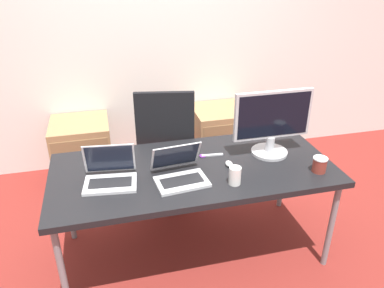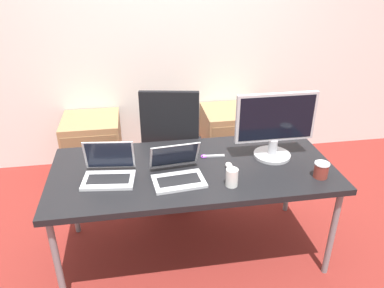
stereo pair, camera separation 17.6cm
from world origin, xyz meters
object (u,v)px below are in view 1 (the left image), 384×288
Objects in this scene: cabinet_right at (219,136)px; mouse at (229,164)px; coffee_cup_white at (235,176)px; office_chair at (167,160)px; coffee_cup_brown at (320,165)px; laptop_right at (110,175)px; laptop_left at (180,173)px; monitor at (272,123)px; cabinet_left at (83,151)px.

mouse reaches higher than cabinet_right.
office_chair is at bearing 105.31° from coffee_cup_white.
coffee_cup_brown is (0.57, 0.00, -0.01)m from coffee_cup_white.
laptop_right is at bearing -131.44° from cabinet_right.
laptop_left is at bearing 157.11° from coffee_cup_white.
coffee_cup_brown reaches higher than cabinet_right.
laptop_left is 0.99× the size of laptop_right.
monitor is at bearing 5.47° from laptop_right.
coffee_cup_brown is at bearing -56.18° from monitor.
coffee_cup_brown is at bearing -20.95° from mouse.
laptop_left is 0.61× the size of monitor.
cabinet_right is 1.56m from laptop_left.
laptop_right reaches higher than laptop_left.
office_chair is 1.80× the size of cabinet_left.
laptop_left is at bearing -63.99° from cabinet_left.
laptop_left is (0.65, -1.33, 0.45)m from cabinet_left.
mouse is 0.70× the size of coffee_cup_brown.
laptop_left is (-0.06, -0.80, 0.36)m from office_chair.
mouse is 0.22m from coffee_cup_white.
monitor is 0.51m from coffee_cup_white.
mouse is at bearing -51.48° from cabinet_left.
laptop_right is at bearing -174.53° from monitor.
laptop_right is at bearing -123.08° from office_chair.
laptop_right is 1.11m from monitor.
cabinet_left is at bearing 100.44° from laptop_right.
monitor is (-0.01, -1.15, 0.64)m from cabinet_right.
office_chair is 1.96× the size of monitor.
office_chair is at bearing 112.00° from mouse.
cabinet_left is at bearing 116.01° from laptop_left.
cabinet_left is 5.24× the size of coffee_cup_white.
office_chair reaches higher than coffee_cup_white.
mouse is at bearing -68.00° from office_chair.
coffee_cup_white is at bearing -100.00° from mouse.
cabinet_right is at bearing 89.30° from monitor.
monitor is 7.81× the size of mouse.
laptop_right is 0.76m from mouse.
laptop_right is at bearing 170.14° from laptop_left.
cabinet_right is at bearing 48.56° from laptop_right.
office_chair is 0.87m from laptop_left.
monitor is (0.68, 0.18, 0.19)m from laptop_left.
laptop_right is 2.96× the size of coffee_cup_white.
office_chair is 0.94m from laptop_right.
laptop_left is 0.72m from monitor.
coffee_cup_white is 1.14× the size of coffee_cup_brown.
coffee_cup_brown is at bearing -8.19° from laptop_left.
office_chair is at bearing 56.92° from laptop_right.
monitor is at bearing 16.75° from mouse.
mouse is at bearing 159.05° from coffee_cup_brown.
laptop_left is (-0.69, -1.33, 0.45)m from cabinet_right.
mouse is (0.29, -0.72, 0.33)m from office_chair.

